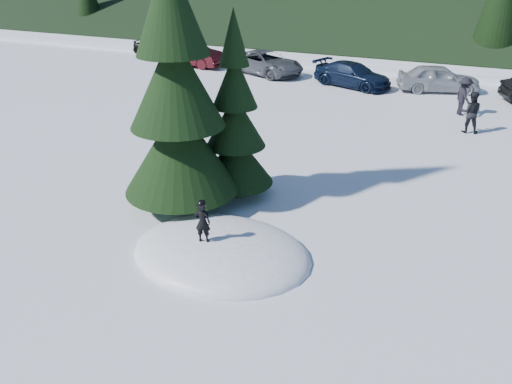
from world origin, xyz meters
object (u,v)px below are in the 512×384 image
at_px(car_4, 438,78).
at_px(child_skier, 203,222).
at_px(adult_0, 471,112).
at_px(car_2, 266,63).
at_px(spruce_short, 235,127).
at_px(adult_2, 464,96).
at_px(spruce_tall, 176,93).
at_px(car_3, 352,75).
at_px(car_1, 191,54).
at_px(car_0, 163,46).

bearing_deg(car_4, child_skier, 152.37).
distance_m(adult_0, car_2, 13.63).
xyz_separation_m(spruce_short, adult_0, (5.97, 9.15, -1.26)).
relative_size(child_skier, adult_2, 0.58).
distance_m(spruce_tall, car_3, 16.50).
bearing_deg(car_1, car_2, -89.06).
xyz_separation_m(child_skier, car_0, (-15.72, 21.44, -0.24)).
relative_size(child_skier, adult_0, 0.59).
xyz_separation_m(spruce_short, car_3, (-0.38, 14.87, -1.46)).
bearing_deg(car_2, adult_2, -87.32).
height_order(spruce_tall, car_4, spruce_tall).
height_order(child_skier, car_3, child_skier).
height_order(adult_0, car_1, adult_0).
xyz_separation_m(adult_0, car_0, (-20.78, 8.77, -0.10)).
relative_size(spruce_short, car_3, 1.20).
height_order(car_1, car_3, car_1).
relative_size(car_0, car_1, 0.94).
distance_m(spruce_short, car_2, 16.91).
bearing_deg(spruce_tall, spruce_short, 54.46).
xyz_separation_m(adult_0, car_3, (-6.35, 5.72, -0.19)).
relative_size(car_0, car_3, 0.98).
xyz_separation_m(adult_0, car_1, (-17.35, 6.87, -0.08)).
bearing_deg(car_2, adult_0, -96.63).
bearing_deg(car_1, car_4, -87.75).
height_order(spruce_tall, spruce_short, spruce_tall).
xyz_separation_m(spruce_tall, car_2, (-4.95, 17.17, -2.63)).
bearing_deg(spruce_tall, car_4, 73.65).
xyz_separation_m(car_1, car_4, (15.38, -0.35, -0.06)).
relative_size(child_skier, car_3, 0.22).
xyz_separation_m(adult_0, adult_2, (-0.44, 2.50, 0.01)).
bearing_deg(car_3, car_4, -60.81).
distance_m(adult_0, adult_2, 2.54).
xyz_separation_m(child_skier, adult_2, (4.61, 15.17, -0.13)).
distance_m(child_skier, adult_0, 13.64).
height_order(car_1, car_2, car_1).
bearing_deg(adult_0, car_0, -29.57).
xyz_separation_m(adult_0, car_4, (-1.96, 6.51, -0.13)).
relative_size(spruce_short, adult_2, 3.15).
distance_m(car_2, car_3, 5.64).
xyz_separation_m(adult_2, car_0, (-20.33, 6.27, -0.11)).
relative_size(car_1, car_3, 1.04).
relative_size(spruce_short, child_skier, 5.40).
xyz_separation_m(spruce_tall, adult_2, (6.53, 13.05, -2.47)).
distance_m(car_1, car_2, 5.44).
relative_size(adult_2, car_1, 0.37).
bearing_deg(adult_0, spruce_short, 50.19).
height_order(spruce_tall, adult_2, spruce_tall).
bearing_deg(car_1, car_3, -92.38).
height_order(car_1, car_4, car_1).
relative_size(car_3, car_4, 1.07).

